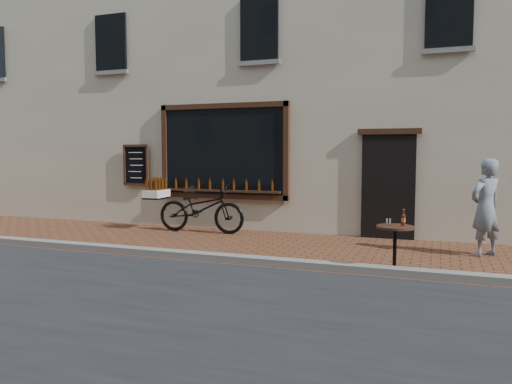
% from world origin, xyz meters
% --- Properties ---
extents(ground, '(90.00, 90.00, 0.00)m').
position_xyz_m(ground, '(0.00, 0.00, 0.00)').
color(ground, brown).
rests_on(ground, ground).
extents(kerb, '(90.00, 0.25, 0.12)m').
position_xyz_m(kerb, '(0.00, 0.20, 0.06)').
color(kerb, slate).
rests_on(kerb, ground).
extents(shop_building, '(28.00, 6.20, 10.00)m').
position_xyz_m(shop_building, '(0.00, 6.50, 5.00)').
color(shop_building, beige).
rests_on(shop_building, ground).
extents(cargo_bicycle, '(2.42, 0.78, 1.18)m').
position_xyz_m(cargo_bicycle, '(-2.22, 2.82, 0.56)').
color(cargo_bicycle, black).
rests_on(cargo_bicycle, ground).
extents(bistro_table, '(0.56, 0.56, 0.97)m').
position_xyz_m(bistro_table, '(2.31, 0.36, 0.52)').
color(bistro_table, black).
rests_on(bistro_table, ground).
extents(pedestrian, '(0.74, 0.73, 1.72)m').
position_xyz_m(pedestrian, '(3.69, 2.22, 0.86)').
color(pedestrian, slate).
rests_on(pedestrian, ground).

